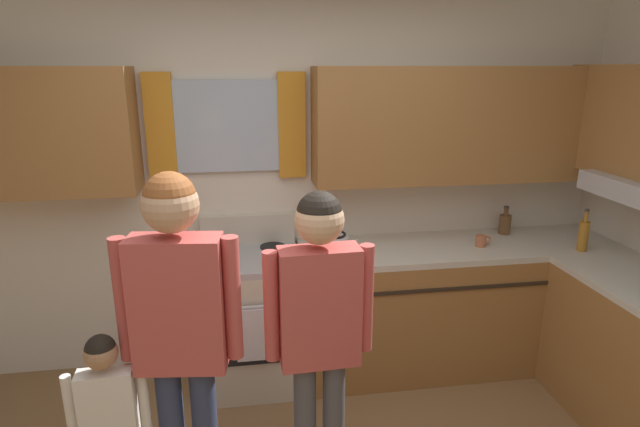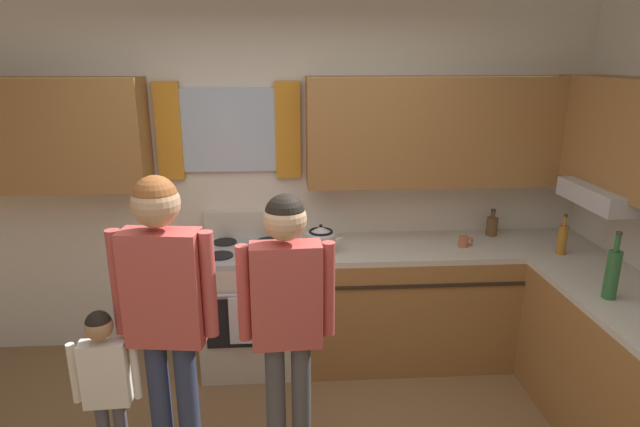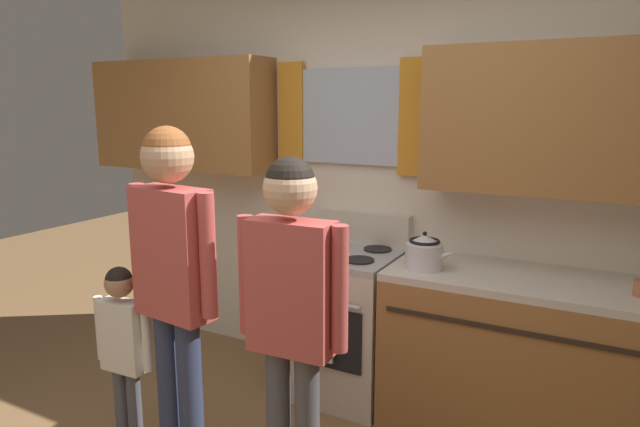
# 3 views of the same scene
# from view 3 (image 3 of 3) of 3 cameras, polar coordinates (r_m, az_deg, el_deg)

# --- Properties ---
(back_wall_unit) EXTENTS (4.60, 0.42, 2.60)m
(back_wall_unit) POSITION_cam_3_polar(r_m,az_deg,el_deg) (3.40, 8.85, 5.83)
(back_wall_unit) COLOR silver
(back_wall_unit) RESTS_ON ground
(stove_oven) EXTENTS (0.64, 0.67, 1.10)m
(stove_oven) POSITION_cam_3_polar(r_m,az_deg,el_deg) (3.50, 2.50, -10.79)
(stove_oven) COLOR beige
(stove_oven) RESTS_ON ground
(stovetop_kettle) EXTENTS (0.27, 0.20, 0.21)m
(stovetop_kettle) POSITION_cam_3_polar(r_m,az_deg,el_deg) (3.05, 10.67, -3.88)
(stovetop_kettle) COLOR silver
(stovetop_kettle) RESTS_ON kitchen_counter_run
(adult_holding_child) EXTENTS (0.52, 0.23, 1.69)m
(adult_holding_child) POSITION_cam_3_polar(r_m,az_deg,el_deg) (2.58, -14.83, -5.29)
(adult_holding_child) COLOR #2D3856
(adult_holding_child) RESTS_ON ground
(adult_in_plaid) EXTENTS (0.49, 0.21, 1.58)m
(adult_in_plaid) POSITION_cam_3_polar(r_m,az_deg,el_deg) (2.28, -2.95, -8.94)
(adult_in_plaid) COLOR #4C4C51
(adult_in_plaid) RESTS_ON ground
(small_child) EXTENTS (0.34, 0.14, 1.02)m
(small_child) POSITION_cam_3_polar(r_m,az_deg,el_deg) (2.92, -19.52, -12.38)
(small_child) COLOR #4C4C56
(small_child) RESTS_ON ground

